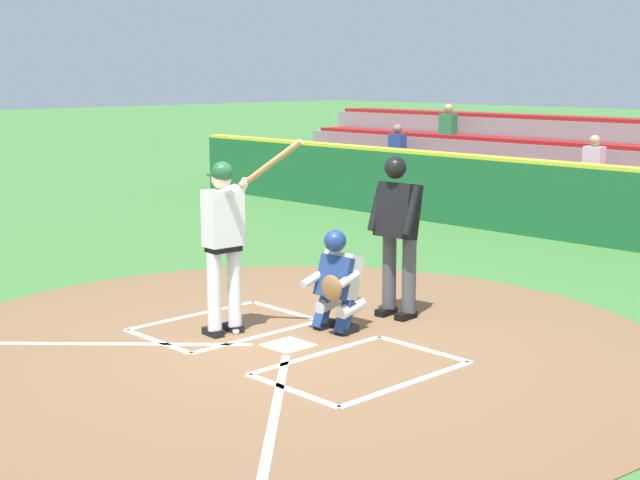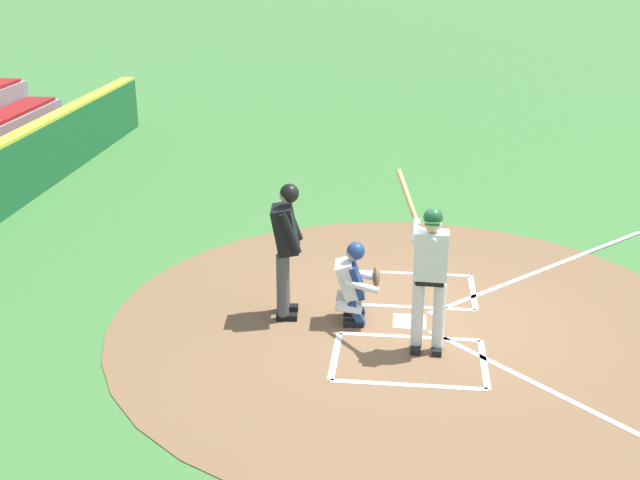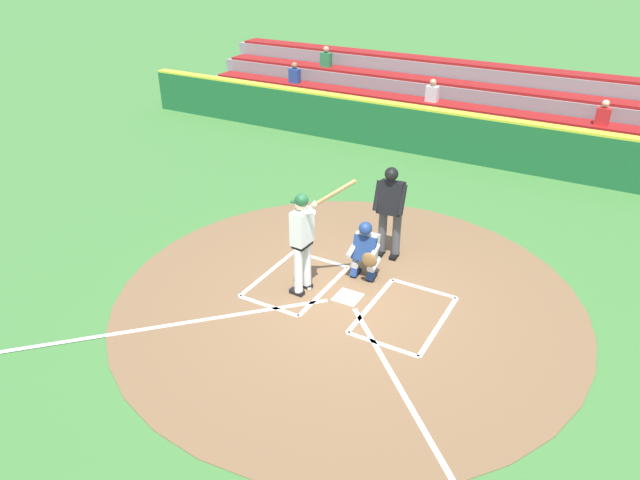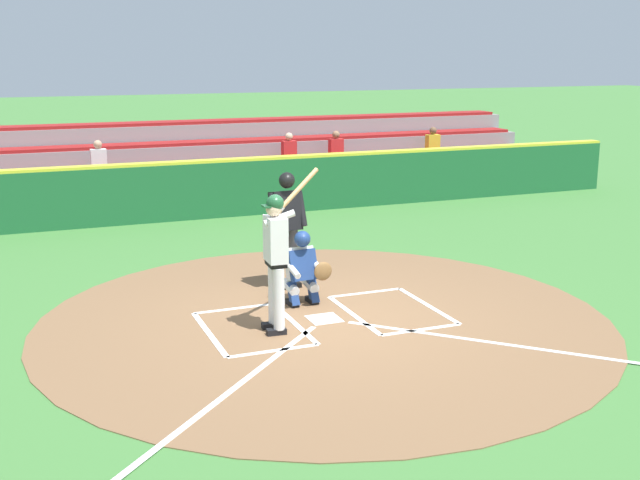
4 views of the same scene
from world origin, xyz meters
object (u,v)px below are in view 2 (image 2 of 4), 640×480
at_px(plate_umpire, 286,242).
at_px(batter, 430,269).
at_px(baseball, 419,345).
at_px(catcher, 354,280).

bearing_deg(plate_umpire, batter, 67.19).
height_order(plate_umpire, baseball, plate_umpire).
bearing_deg(batter, catcher, -127.35).
relative_size(batter, catcher, 1.88).
distance_m(batter, baseball, 1.07).
height_order(batter, catcher, batter).
xyz_separation_m(plate_umpire, baseball, (0.72, 1.78, -1.04)).
relative_size(catcher, baseball, 15.27).
height_order(batter, baseball, batter).
distance_m(batter, catcher, 1.30).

